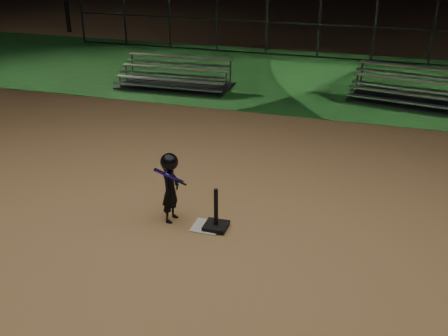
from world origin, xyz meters
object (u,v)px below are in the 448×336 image
Objects in this scene: bleacher_left at (175,81)px; bleacher_right at (418,97)px; batting_tee at (216,221)px; child_batter at (170,186)px; home_plate at (206,227)px.

bleacher_right is (7.20, 0.48, 0.01)m from bleacher_left.
child_batter is (-0.81, 0.05, 0.50)m from batting_tee.
bleacher_left is at bearing -166.07° from bleacher_right.
home_plate is 0.37× the size of child_batter.
batting_tee is at bearing -64.52° from bleacher_left.
bleacher_right reaches higher than batting_tee.
bleacher_right reaches higher than home_plate.
batting_tee is 0.57× the size of child_batter.
batting_tee reaches higher than home_plate.
bleacher_right is at bearing 66.73° from home_plate.
bleacher_left is (-3.03, 7.65, -0.48)m from child_batter.
bleacher_left reaches higher than home_plate.
home_plate is 0.11× the size of bleacher_right.
batting_tee is at bearing -102.18° from bleacher_right.
bleacher_right is at bearing -22.41° from child_batter.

